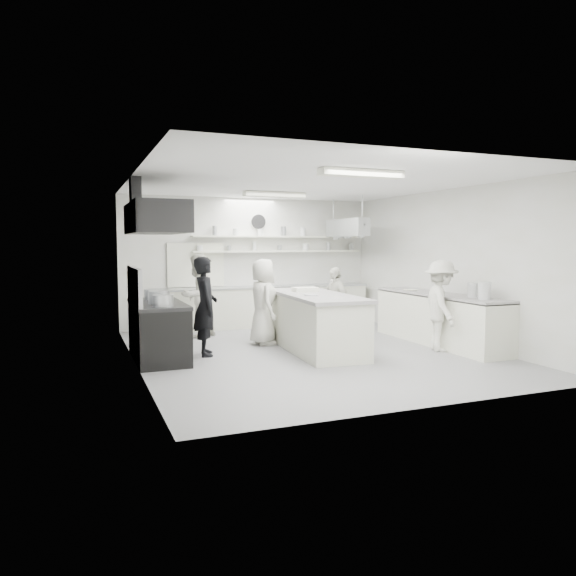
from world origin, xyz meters
name	(u,v)px	position (x,y,z in m)	size (l,w,h in m)	color
floor	(310,353)	(0.00, 0.00, -0.01)	(6.00, 7.00, 0.02)	gray
ceiling	(310,182)	(0.00, 0.00, 3.01)	(6.00, 7.00, 0.02)	white
wall_back	(250,262)	(0.00, 3.50, 1.50)	(6.00, 0.04, 3.00)	silver
wall_front	(433,281)	(0.00, -3.50, 1.50)	(6.00, 0.04, 3.00)	silver
wall_left	(135,272)	(-3.00, 0.00, 1.50)	(0.04, 7.00, 3.00)	silver
wall_right	(449,266)	(3.00, 0.00, 1.50)	(0.04, 7.00, 3.00)	silver
stove	(158,333)	(-2.60, 0.40, 0.45)	(0.80, 1.80, 0.90)	black
exhaust_hood	(156,218)	(-2.60, 0.40, 2.35)	(0.85, 2.00, 0.50)	#252526
back_counter	(266,306)	(0.30, 3.20, 0.46)	(5.00, 0.60, 0.92)	white
shelf_lower	(279,251)	(0.70, 3.37, 1.75)	(4.20, 0.26, 0.04)	white
shelf_upper	(279,237)	(0.70, 3.37, 2.10)	(4.20, 0.26, 0.04)	white
pass_through_window	(196,265)	(-1.30, 3.48, 1.45)	(1.30, 0.04, 1.00)	black
wall_clock	(258,222)	(0.20, 3.46, 2.45)	(0.32, 0.32, 0.05)	white
right_counter	(439,320)	(2.65, -0.20, 0.47)	(0.74, 3.30, 0.94)	white
pot_rack	(347,228)	(2.00, 2.40, 2.30)	(0.30, 1.60, 0.40)	#B2B6BB
light_fixture_front	(362,173)	(0.00, -1.80, 2.94)	(1.30, 0.25, 0.10)	white
light_fixture_rear	(275,195)	(0.00, 1.80, 2.94)	(1.30, 0.25, 0.10)	white
prep_island	(315,323)	(0.16, 0.11, 0.49)	(0.99, 2.67, 0.98)	white
stove_pot	(159,299)	(-2.60, 0.21, 1.04)	(0.35, 0.35, 0.26)	#B2B6BB
cook_stove	(205,306)	(-1.79, 0.42, 0.86)	(0.62, 0.41, 1.71)	black
cook_back	(197,296)	(-1.53, 2.29, 0.86)	(0.84, 0.65, 1.72)	silver
cook_island_left	(263,302)	(-0.53, 1.02, 0.82)	(0.80, 0.52, 1.65)	silver
cook_island_right	(335,303)	(1.03, 1.05, 0.73)	(0.86, 0.36, 1.46)	silver
cook_right	(441,306)	(2.24, -0.77, 0.82)	(1.06, 0.61, 1.65)	silver
bowl_island_a	(311,296)	(-0.03, -0.12, 1.01)	(0.25, 0.25, 0.06)	#B2B6BB
bowl_island_b	(336,298)	(0.27, -0.47, 1.01)	(0.17, 0.17, 0.05)	white
bowl_right	(410,291)	(2.50, 0.57, 0.97)	(0.26, 0.26, 0.06)	white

